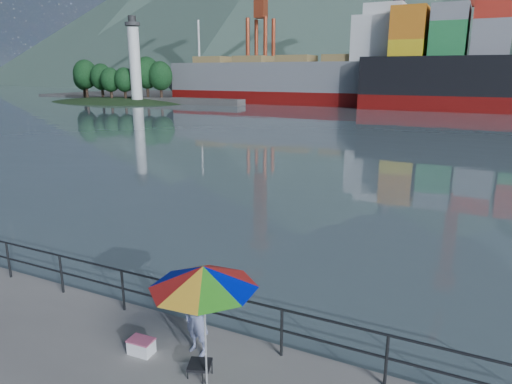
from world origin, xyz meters
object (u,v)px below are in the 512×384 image
fisherman (197,317)px  cooler_bag (141,347)px  beach_umbrella (203,277)px  bulk_carrier (305,79)px

fisherman → cooler_bag: (-1.00, -0.53, -0.65)m
fisherman → beach_umbrella: beach_umbrella is taller
fisherman → beach_umbrella: size_ratio=0.67×
bulk_carrier → cooler_bag: bearing=-72.0°
beach_umbrella → bulk_carrier: (-25.10, 72.50, 2.10)m
fisherman → cooler_bag: 1.30m
beach_umbrella → bulk_carrier: bulk_carrier is taller
fisherman → bulk_carrier: 75.88m
fisherman → cooler_bag: fisherman is taller
bulk_carrier → beach_umbrella: bearing=-70.9°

